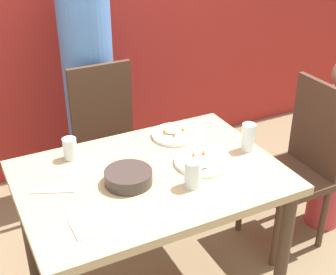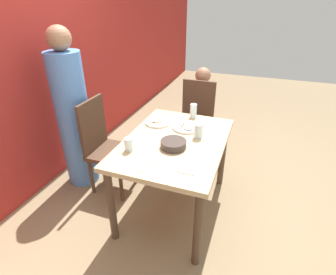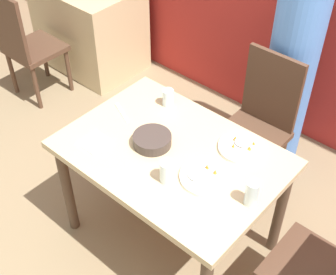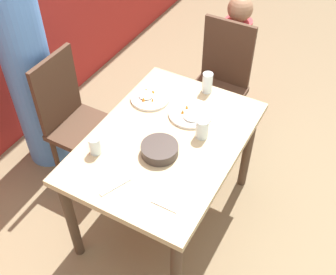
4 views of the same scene
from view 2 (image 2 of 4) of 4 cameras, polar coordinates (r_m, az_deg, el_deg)
name	(u,v)px [view 2 (image 2 of 4)]	position (r m, az deg, el deg)	size (l,w,h in m)	color
ground_plane	(174,206)	(2.60, 1.32, -14.72)	(10.00, 10.00, 0.00)	#847051
wall_back	(22,51)	(2.73, -29.13, 16.13)	(10.00, 0.06, 2.70)	#A82823
dining_table	(175,150)	(2.21, 1.50, -2.77)	(1.14, 0.81, 0.73)	tan
chair_adult_spot	(105,144)	(2.64, -13.56, -1.45)	(0.40, 0.40, 0.94)	#4C3323
chair_child_spot	(195,121)	(3.07, 5.93, 3.66)	(0.40, 0.40, 0.94)	#4C3323
person_adult	(74,118)	(2.71, -19.87, 4.09)	(0.31, 0.31, 1.57)	#5184D1
person_child	(201,111)	(3.30, 7.13, 5.70)	(0.20, 0.20, 1.05)	#C63D42
bowl_curry	(173,144)	(2.05, 1.19, -1.39)	(0.20, 0.20, 0.06)	#3D332D
plate_rice_adult	(187,127)	(2.36, 4.19, 2.27)	(0.26, 0.26, 0.05)	white
plate_rice_child	(158,122)	(2.46, -2.26, 3.43)	(0.24, 0.24, 0.05)	white
glass_water_tall	(129,144)	(2.02, -8.56, -1.50)	(0.06, 0.06, 0.10)	silver
glass_water_short	(193,111)	(2.56, 5.55, 5.80)	(0.06, 0.06, 0.14)	silver
glass_water_center	(199,131)	(2.20, 6.66, 1.45)	(0.07, 0.07, 0.12)	silver
napkin_folded	(189,168)	(1.83, 4.58, -6.63)	(0.14, 0.14, 0.01)	white
fork_steel	(148,166)	(1.85, -4.27, -6.20)	(0.17, 0.09, 0.01)	silver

